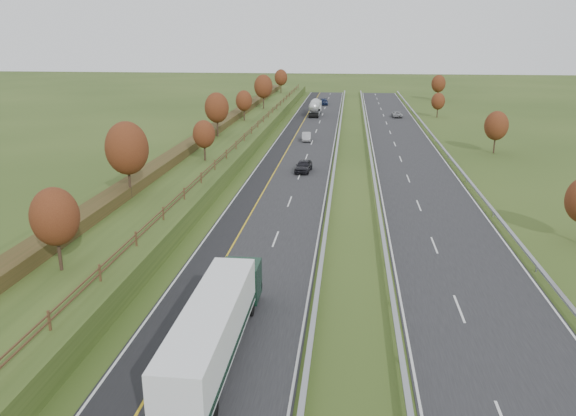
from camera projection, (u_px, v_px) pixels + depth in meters
The scene contains 19 objects.
ground at pixel (351, 164), 80.14m from camera, with size 400.00×400.00×0.00m, color #304518.
near_carriageway at pixel (299, 155), 85.72m from camera, with size 10.50×200.00×0.04m, color black.
far_carriageway at pixel (408, 158), 84.00m from camera, with size 10.50×200.00×0.04m, color black.
hard_shoulder at pixel (275, 155), 86.11m from camera, with size 3.00×200.00×0.04m, color black.
lane_markings at pixel (341, 156), 84.93m from camera, with size 26.75×200.00×0.01m.
embankment_left at pixel (215, 147), 86.78m from camera, with size 12.00×200.00×2.00m, color #304518.
hedge_left at pixel (202, 137), 86.54m from camera, with size 2.20×180.00×1.10m, color #353315.
fence_left at pixel (243, 137), 85.42m from camera, with size 0.12×189.06×1.20m.
median_barrier_near at pixel (336, 152), 84.95m from camera, with size 0.32×200.00×0.71m.
median_barrier_far at pixel (370, 153), 84.42m from camera, with size 0.32×200.00×0.71m.
outer_barrier_far at pixel (448, 155), 83.22m from camera, with size 0.32×200.00×0.71m.
trees_left at pixel (211, 116), 81.97m from camera, with size 6.64×164.30×7.66m.
trees_far at pixel (465, 107), 109.12m from camera, with size 8.45×118.60×7.12m.
box_lorry at pixel (216, 325), 30.79m from camera, with size 2.58×16.28×4.06m.
road_tanker at pixel (315, 107), 128.77m from camera, with size 2.40×11.22×3.46m.
car_dark_near at pixel (304, 166), 75.14m from camera, with size 1.90×4.73×1.61m, color black.
car_silver_mid at pixel (306, 137), 97.42m from camera, with size 1.53×4.38×1.44m, color #99989D.
car_small_far at pixel (324, 102), 148.31m from camera, with size 2.10×5.18×1.50m, color #131D3C.
car_oncoming at pixel (397, 114), 125.64m from camera, with size 2.12×4.60×1.28m, color #9B9CA0.
Camera 1 is at (7.54, -23.97, 17.54)m, focal length 35.00 mm.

